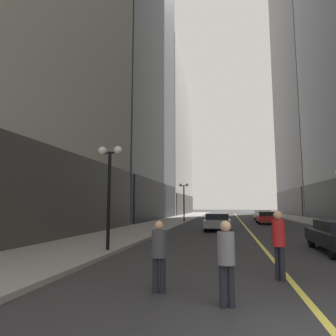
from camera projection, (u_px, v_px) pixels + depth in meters
ground_plane at (240, 221)px, 37.95m from camera, size 200.00×200.00×0.00m
sidewalk_left at (177, 219)px, 39.56m from camera, size 4.50×78.00×0.15m
sidewalk_right at (310, 221)px, 36.36m from camera, size 4.50×78.00×0.15m
lane_centre_stripe at (240, 221)px, 37.95m from camera, size 0.16×70.00×0.01m
building_left_far at (163, 138)px, 67.44m from camera, size 10.34×26.00×34.50m
building_right_far at (304, 20)px, 64.43m from camera, size 10.72×26.00×83.85m
car_grey at (217, 221)px, 23.12m from camera, size 1.99×4.42×1.32m
car_red at (266, 217)px, 31.26m from camera, size 1.96×4.23×1.32m
car_yellow at (263, 215)px, 37.68m from camera, size 1.96×4.83×1.32m
pedestrian_in_red_jacket at (279, 239)px, 7.83m from camera, size 0.48×0.48×1.80m
pedestrian_with_orange_bag at (159, 251)px, 6.76m from camera, size 0.39×0.39×1.59m
pedestrian_in_grey_suit at (226, 256)px, 5.81m from camera, size 0.41×0.41×1.64m
street_lamp_left_near at (109, 174)px, 12.47m from camera, size 1.06×0.36×4.43m
street_lamp_left_far at (184, 194)px, 33.70m from camera, size 1.06×0.36×4.43m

